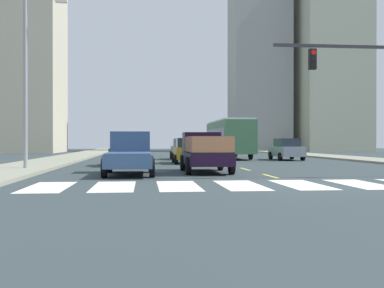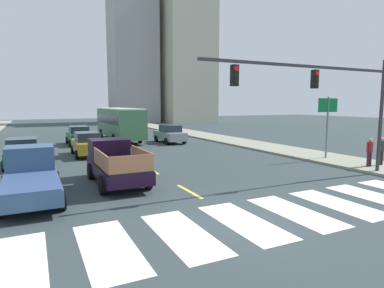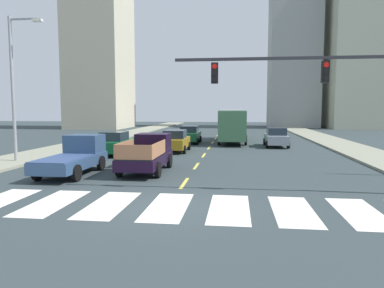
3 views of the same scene
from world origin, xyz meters
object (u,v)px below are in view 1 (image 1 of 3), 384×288
object	(u,v)px
pickup_dark	(130,154)
streetlight_left	(29,73)
pickup_stakebed	(204,153)
sedan_near_left	(188,151)
sedan_near_right	(126,152)
sedan_far	(183,149)
city_bus	(229,136)
sedan_mid	(286,149)

from	to	relation	value
pickup_dark	streetlight_left	size ratio (longest dim) A/B	0.58
pickup_stakebed	sedan_near_left	size ratio (longest dim) A/B	1.18
pickup_dark	sedan_near_right	bearing A→B (deg)	95.11
sedan_far	streetlight_left	distance (m)	17.31
sedan_far	sedan_near_left	size ratio (longest dim) A/B	1.00
sedan_far	sedan_near_right	world-z (taller)	same
sedan_near_left	sedan_near_right	bearing A→B (deg)	-149.31
sedan_far	streetlight_left	size ratio (longest dim) A/B	0.49
sedan_near_left	sedan_far	bearing A→B (deg)	87.43
city_bus	sedan_mid	distance (m)	5.76
sedan_far	sedan_near_right	xyz separation A→B (m)	(-4.35, -9.56, 0.00)
pickup_stakebed	pickup_dark	bearing A→B (deg)	-161.86
pickup_dark	sedan_mid	size ratio (longest dim) A/B	1.18
sedan_far	sedan_near_right	bearing A→B (deg)	-116.77
city_bus	sedan_mid	xyz separation A→B (m)	(3.91, -4.09, -1.09)
pickup_dark	city_bus	world-z (taller)	city_bus
sedan_mid	pickup_dark	bearing A→B (deg)	-127.93
pickup_dark	city_bus	xyz separation A→B (m)	(8.05, 18.90, 1.03)
pickup_stakebed	sedan_far	distance (m)	15.92
city_bus	sedan_far	xyz separation A→B (m)	(-4.19, -1.71, -1.09)
pickup_dark	sedan_near_left	xyz separation A→B (m)	(3.62, 10.13, -0.06)
sedan_mid	sedan_near_right	bearing A→B (deg)	-149.03
pickup_dark	pickup_stakebed	bearing A→B (deg)	21.01
city_bus	streetlight_left	world-z (taller)	streetlight_left
pickup_dark	sedan_far	world-z (taller)	pickup_dark
pickup_stakebed	streetlight_left	bearing A→B (deg)	167.30
sedan_mid	sedan_near_left	size ratio (longest dim) A/B	1.00
sedan_near_right	sedan_mid	distance (m)	14.36
sedan_mid	sedan_near_left	distance (m)	9.56
pickup_stakebed	sedan_far	size ratio (longest dim) A/B	1.18
sedan_near_right	streetlight_left	xyz separation A→B (m)	(-4.72, -4.60, 4.11)
sedan_far	sedan_near_left	xyz separation A→B (m)	(-0.24, -7.06, 0.00)
pickup_dark	streetlight_left	distance (m)	7.26
pickup_stakebed	city_bus	distance (m)	18.21
sedan_near_left	streetlight_left	xyz separation A→B (m)	(-8.83, -7.09, 4.11)
sedan_far	city_bus	bearing A→B (deg)	19.96
city_bus	pickup_stakebed	bearing A→B (deg)	-103.62
sedan_near_right	streetlight_left	world-z (taller)	streetlight_left
sedan_near_right	sedan_near_left	distance (m)	4.80
sedan_near_right	sedan_mid	xyz separation A→B (m)	(12.44, 7.18, 0.00)
pickup_dark	sedan_far	distance (m)	17.62
pickup_stakebed	city_bus	world-z (taller)	city_bus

